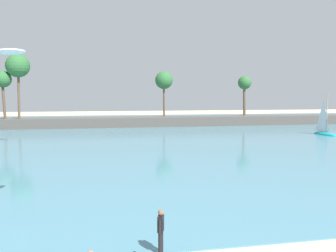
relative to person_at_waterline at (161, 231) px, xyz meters
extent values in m
cube|color=teal|center=(1.38, 46.55, -0.86)|extent=(220.00, 93.16, 0.06)
cube|color=#514C47|center=(1.38, 53.13, 0.01)|extent=(103.94, 6.00, 1.80)
cylinder|color=brown|center=(-16.21, 52.36, 5.53)|extent=(0.49, 0.76, 9.26)
sphere|color=#2D6633|center=(-16.21, 52.36, 10.15)|extent=(4.08, 4.08, 4.08)
cylinder|color=brown|center=(10.03, 54.45, 4.44)|extent=(0.49, 0.56, 7.08)
sphere|color=#2D6633|center=(10.03, 54.45, 7.97)|extent=(3.46, 3.46, 3.46)
cylinder|color=brown|center=(26.89, 54.70, 4.26)|extent=(0.79, 0.72, 6.75)
sphere|color=#2D6633|center=(26.89, 54.70, 7.62)|extent=(2.75, 2.75, 2.75)
cylinder|color=brown|center=(-18.74, 52.41, 4.35)|extent=(0.66, 0.55, 6.91)
sphere|color=#2D6633|center=(-18.74, 52.41, 7.80)|extent=(2.89, 2.89, 2.89)
cylinder|color=black|center=(-0.04, -0.10, -0.46)|extent=(0.15, 0.15, 0.86)
cylinder|color=black|center=(0.04, 0.10, -0.46)|extent=(0.15, 0.15, 0.86)
cube|color=black|center=(0.00, 0.00, 0.26)|extent=(0.30, 0.39, 0.58)
sphere|color=brown|center=(0.00, 0.00, 0.67)|extent=(0.21, 0.21, 0.21)
cylinder|color=black|center=(-0.07, -0.22, 0.22)|extent=(0.09, 0.09, 0.50)
cylinder|color=black|center=(0.07, 0.22, 0.22)|extent=(0.09, 0.09, 0.50)
ellipsoid|color=teal|center=(30.31, 33.15, -0.83)|extent=(1.74, 4.63, 0.91)
cylinder|color=gray|center=(30.33, 32.93, 2.45)|extent=(0.14, 0.14, 5.66)
pyramid|color=silver|center=(30.27, 33.69, 2.02)|extent=(0.31, 2.04, 4.81)
ellipsoid|color=white|center=(-11.82, 28.99, 9.73)|extent=(4.02, 2.62, 0.88)
camera|label=1|loc=(-2.03, -11.85, 4.84)|focal=36.72mm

